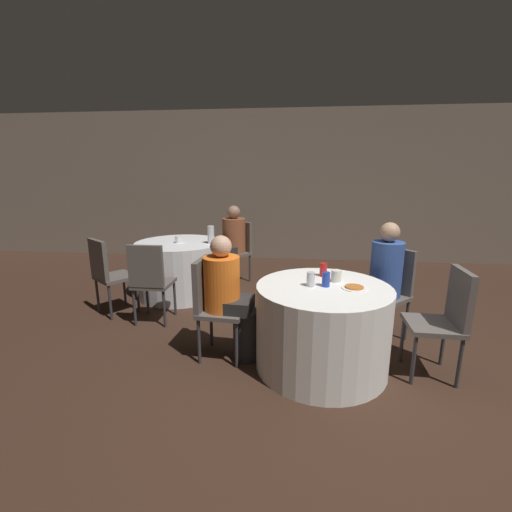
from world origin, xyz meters
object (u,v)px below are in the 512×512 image
chair_near_northeast (390,285)px  soda_can_blue (326,279)px  bottle_far (211,235)px  chair_far_southwest (107,270)px  soda_can_red (323,270)px  table_far (180,268)px  soda_can_silver (311,279)px  chair_near_west (212,299)px  person_orange_shirt (230,298)px  table_near (322,327)px  chair_near_east (446,314)px  person_blue_shirt (380,284)px  chair_far_south (150,277)px  pizza_plate_near (354,287)px  person_floral_shirt (231,244)px  chair_far_northeast (239,246)px

chair_near_northeast → soda_can_blue: size_ratio=7.55×
soda_can_blue → bottle_far: bearing=130.0°
chair_far_southwest → soda_can_red: size_ratio=7.55×
table_far → soda_can_silver: soda_can_silver is taller
soda_can_red → chair_near_west: bearing=-168.0°
soda_can_blue → table_far: bearing=137.5°
chair_near_west → chair_far_southwest: bearing=-113.8°
person_orange_shirt → bottle_far: (-0.56, 1.57, 0.28)m
table_near → chair_near_east: bearing=-1.8°
table_near → person_blue_shirt: 0.84m
chair_far_south → soda_can_red: chair_far_south is taller
chair_far_southwest → pizza_plate_near: chair_far_southwest is taller
chair_near_west → soda_can_silver: chair_near_west is taller
chair_far_southwest → chair_far_south: same height
chair_far_southwest → soda_can_blue: bearing=16.9°
person_orange_shirt → pizza_plate_near: (1.05, -0.09, 0.17)m
table_far → person_orange_shirt: bearing=-57.8°
person_floral_shirt → bottle_far: bearing=122.2°
table_far → person_floral_shirt: bearing=45.2°
table_far → chair_far_south: bearing=-89.7°
table_far → chair_near_east: bearing=-31.4°
table_far → chair_near_west: size_ratio=1.29×
chair_far_northeast → person_floral_shirt: person_floral_shirt is taller
soda_can_silver → chair_near_northeast: bearing=39.2°
table_near → person_floral_shirt: (-1.22, 2.28, 0.24)m
person_blue_shirt → soda_can_silver: (-0.71, -0.56, 0.20)m
chair_far_southwest → bottle_far: size_ratio=3.92×
table_near → soda_can_blue: (0.01, -0.00, 0.43)m
person_orange_shirt → soda_can_silver: (0.69, -0.08, 0.23)m
chair_far_northeast → soda_can_red: bearing=162.9°
person_floral_shirt → chair_far_northeast: bearing=-90.0°
pizza_plate_near → chair_far_south: bearing=161.5°
chair_near_west → chair_far_south: bearing=-120.3°
table_near → person_floral_shirt: person_floral_shirt is taller
person_orange_shirt → soda_can_blue: (0.82, -0.07, 0.23)m
chair_far_south → bottle_far: 1.11m
chair_near_west → soda_can_red: 1.04m
chair_near_northeast → chair_far_northeast: bearing=3.9°
chair_near_east → person_floral_shirt: 3.19m
person_floral_shirt → soda_can_silver: bearing=160.6°
chair_far_southwest → person_orange_shirt: bearing=10.2°
chair_far_south → person_orange_shirt: bearing=-31.1°
soda_can_silver → person_blue_shirt: bearing=38.5°
chair_near_west → table_far: bearing=-147.5°
chair_near_west → chair_far_northeast: (-0.13, 2.31, 0.00)m
table_far → person_floral_shirt: (0.60, 0.60, 0.24)m
person_blue_shirt → soda_can_blue: 0.83m
chair_far_southwest → bottle_far: bottle_far is taller
pizza_plate_near → chair_near_east: bearing=-0.5°
chair_far_northeast → person_orange_shirt: person_orange_shirt is taller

